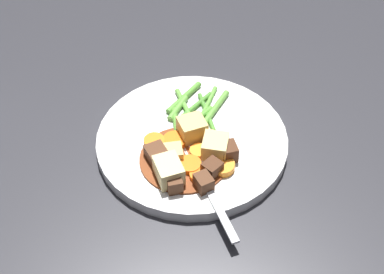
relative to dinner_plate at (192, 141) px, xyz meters
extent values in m
plane|color=#2D2D33|center=(0.00, 0.00, -0.01)|extent=(3.00, 3.00, 0.00)
cylinder|color=white|center=(0.00, 0.00, 0.00)|extent=(0.26, 0.26, 0.02)
cylinder|color=brown|center=(0.04, 0.00, 0.01)|extent=(0.12, 0.12, 0.00)
cylinder|color=orange|center=(0.05, 0.05, 0.01)|extent=(0.05, 0.05, 0.01)
cylinder|color=orange|center=(0.01, 0.03, 0.01)|extent=(0.03, 0.03, 0.01)
cylinder|color=orange|center=(0.02, -0.02, 0.01)|extent=(0.04, 0.04, 0.01)
cylinder|color=orange|center=(0.07, 0.03, 0.01)|extent=(0.03, 0.03, 0.01)
cylinder|color=orange|center=(0.03, 0.02, 0.01)|extent=(0.03, 0.03, 0.01)
cylinder|color=orange|center=(0.03, -0.05, 0.01)|extent=(0.03, 0.03, 0.01)
cylinder|color=orange|center=(0.06, 0.01, 0.01)|extent=(0.04, 0.04, 0.01)
cube|color=#EAD68C|center=(0.08, -0.01, 0.02)|extent=(0.05, 0.05, 0.03)
cube|color=#E5CC7A|center=(0.02, 0.04, 0.02)|extent=(0.04, 0.03, 0.03)
cube|color=#DBBC6B|center=(0.05, -0.02, 0.02)|extent=(0.03, 0.04, 0.02)
cube|color=#DBBC6B|center=(0.00, 0.00, 0.02)|extent=(0.05, 0.05, 0.03)
cube|color=#56331E|center=(0.05, -0.03, 0.02)|extent=(0.04, 0.04, 0.02)
cube|color=#4C2B19|center=(0.03, 0.06, 0.02)|extent=(0.03, 0.03, 0.02)
cube|color=#56331E|center=(0.09, 0.00, 0.02)|extent=(0.03, 0.03, 0.02)
cube|color=#4C2B19|center=(0.06, 0.04, 0.02)|extent=(0.03, 0.03, 0.02)
cube|color=#56331E|center=(0.08, 0.04, 0.02)|extent=(0.03, 0.03, 0.02)
cylinder|color=#66AD42|center=(-0.05, -0.03, 0.01)|extent=(0.05, 0.02, 0.01)
cylinder|color=#4C8E33|center=(-0.05, 0.01, 0.01)|extent=(0.07, 0.04, 0.01)
cylinder|color=#66AD42|center=(-0.05, -0.02, 0.01)|extent=(0.07, 0.05, 0.01)
cylinder|color=#66AD42|center=(-0.07, 0.01, 0.01)|extent=(0.08, 0.01, 0.01)
cylinder|color=#599E38|center=(-0.03, 0.00, 0.01)|extent=(0.06, 0.04, 0.01)
cylinder|color=#66AD42|center=(-0.06, 0.02, 0.01)|extent=(0.08, 0.03, 0.01)
cylinder|color=#4C8E33|center=(-0.06, -0.01, 0.01)|extent=(0.07, 0.04, 0.01)
cylinder|color=#599E38|center=(-0.07, -0.03, 0.01)|extent=(0.07, 0.04, 0.01)
cylinder|color=#599E38|center=(-0.02, -0.03, 0.01)|extent=(0.05, 0.03, 0.01)
cube|color=silver|center=(0.11, 0.06, 0.01)|extent=(0.10, 0.07, 0.00)
cube|color=silver|center=(0.05, 0.02, 0.01)|extent=(0.03, 0.03, 0.00)
cylinder|color=silver|center=(0.02, 0.01, 0.01)|extent=(0.04, 0.03, 0.00)
cylinder|color=silver|center=(0.03, 0.01, 0.01)|extent=(0.04, 0.03, 0.00)
cylinder|color=silver|center=(0.03, 0.00, 0.01)|extent=(0.04, 0.03, 0.00)
cylinder|color=silver|center=(0.03, 0.00, 0.01)|extent=(0.04, 0.03, 0.00)
camera|label=1|loc=(0.52, 0.13, 0.56)|focal=52.17mm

